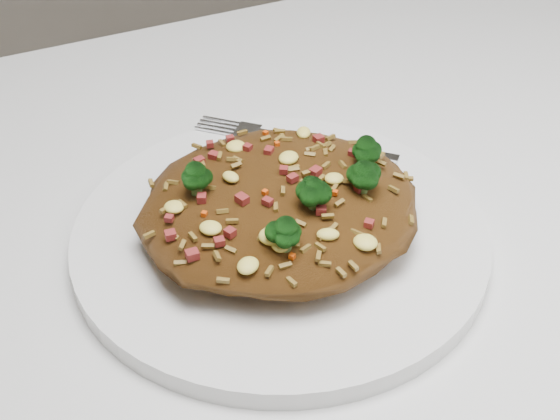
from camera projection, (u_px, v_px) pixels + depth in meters
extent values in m
cube|color=silver|center=(418.00, 262.00, 0.54)|extent=(1.20, 0.80, 0.04)
cylinder|color=brown|center=(559.00, 205.00, 1.20)|extent=(0.06, 0.06, 0.71)
cylinder|color=white|center=(280.00, 236.00, 0.53)|extent=(0.28, 0.28, 0.01)
ellipsoid|color=brown|center=(280.00, 205.00, 0.51)|extent=(0.19, 0.17, 0.04)
ellipsoid|color=#083206|center=(196.00, 177.00, 0.49)|extent=(0.02, 0.02, 0.02)
ellipsoid|color=#083206|center=(366.00, 150.00, 0.51)|extent=(0.02, 0.02, 0.02)
ellipsoid|color=#083206|center=(286.00, 233.00, 0.45)|extent=(0.02, 0.02, 0.02)
ellipsoid|color=#083206|center=(363.00, 176.00, 0.49)|extent=(0.02, 0.02, 0.02)
ellipsoid|color=#083206|center=(314.00, 191.00, 0.47)|extent=(0.02, 0.02, 0.02)
cube|color=silver|center=(354.00, 151.00, 0.59)|extent=(0.08, 0.08, 0.00)
cube|color=silver|center=(235.00, 129.00, 0.61)|extent=(0.04, 0.04, 0.00)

